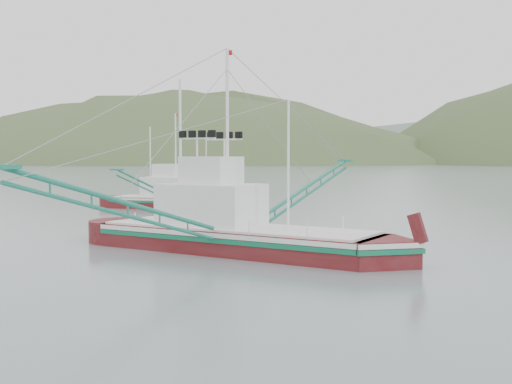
% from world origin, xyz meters
% --- Properties ---
extents(ground, '(1200.00, 1200.00, 0.00)m').
position_xyz_m(ground, '(0.00, 0.00, 0.00)').
color(ground, slate).
rests_on(ground, ground).
extents(main_boat, '(17.23, 29.79, 12.22)m').
position_xyz_m(main_boat, '(-0.34, 3.03, 2.21)').
color(main_boat, '#4E0D0F').
rests_on(main_boat, ground).
extents(bg_boat_left, '(14.23, 25.54, 10.33)m').
position_xyz_m(bg_boat_left, '(-16.00, 28.07, 1.42)').
color(bg_boat_left, '#4E0D0F').
rests_on(bg_boat_left, ground).
extents(headland_left, '(448.00, 308.00, 210.00)m').
position_xyz_m(headland_left, '(-180.00, 360.00, 0.00)').
color(headland_left, '#3D5129').
rests_on(headland_left, ground).
extents(ridge_distant, '(960.00, 400.00, 240.00)m').
position_xyz_m(ridge_distant, '(30.00, 560.00, 0.00)').
color(ridge_distant, slate).
rests_on(ridge_distant, ground).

